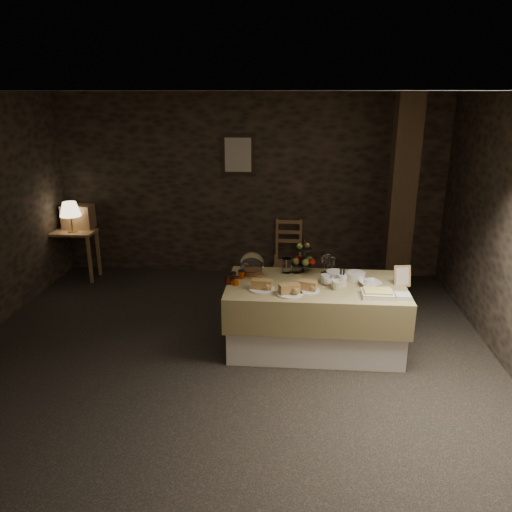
# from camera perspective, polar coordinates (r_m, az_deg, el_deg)

# --- Properties ---
(ground_plane) EXTENTS (5.50, 5.00, 0.01)m
(ground_plane) POSITION_cam_1_polar(r_m,az_deg,el_deg) (5.28, -3.22, -11.14)
(ground_plane) COLOR black
(ground_plane) RESTS_ON ground
(room_shell) EXTENTS (5.52, 5.02, 2.60)m
(room_shell) POSITION_cam_1_polar(r_m,az_deg,el_deg) (4.72, -3.56, 5.62)
(room_shell) COLOR black
(room_shell) RESTS_ON ground
(buffet_table) EXTENTS (1.82, 0.97, 0.72)m
(buffet_table) POSITION_cam_1_polar(r_m,az_deg,el_deg) (5.26, 6.72, -6.31)
(buffet_table) COLOR silver
(buffet_table) RESTS_ON ground_plane
(console_table) EXTENTS (0.66, 0.38, 0.71)m
(console_table) POSITION_cam_1_polar(r_m,az_deg,el_deg) (7.57, -20.30, 1.73)
(console_table) COLOR brown
(console_table) RESTS_ON ground_plane
(table_lamp) EXTENTS (0.29, 0.29, 0.43)m
(table_lamp) POSITION_cam_1_polar(r_m,az_deg,el_deg) (7.40, -20.49, 5.00)
(table_lamp) COLOR tan
(table_lamp) RESTS_ON console_table
(wine_rack) EXTENTS (0.42, 0.26, 0.34)m
(wine_rack) POSITION_cam_1_polar(r_m,az_deg,el_deg) (7.64, -19.66, 4.27)
(wine_rack) COLOR brown
(wine_rack) RESTS_ON console_table
(chair) EXTENTS (0.40, 0.39, 0.66)m
(chair) POSITION_cam_1_polar(r_m,az_deg,el_deg) (7.20, 3.69, 0.33)
(chair) COLOR brown
(chair) RESTS_ON ground_plane
(timber_column) EXTENTS (0.30, 0.30, 2.60)m
(timber_column) POSITION_cam_1_polar(r_m,az_deg,el_deg) (6.43, 16.25, 5.97)
(timber_column) COLOR black
(timber_column) RESTS_ON ground_plane
(framed_picture) EXTENTS (0.45, 0.04, 0.55)m
(framed_picture) POSITION_cam_1_polar(r_m,az_deg,el_deg) (7.12, -2.05, 11.50)
(framed_picture) COLOR black
(framed_picture) RESTS_ON room_shell
(plate_stack_a) EXTENTS (0.19, 0.19, 0.10)m
(plate_stack_a) POSITION_cam_1_polar(r_m,az_deg,el_deg) (5.26, 9.04, -2.25)
(plate_stack_a) COLOR silver
(plate_stack_a) RESTS_ON buffet_table
(plate_stack_b) EXTENTS (0.20, 0.20, 0.08)m
(plate_stack_b) POSITION_cam_1_polar(r_m,az_deg,el_deg) (5.30, 11.32, -2.28)
(plate_stack_b) COLOR silver
(plate_stack_b) RESTS_ON buffet_table
(cutlery_holder) EXTENTS (0.10, 0.10, 0.12)m
(cutlery_holder) POSITION_cam_1_polar(r_m,az_deg,el_deg) (5.12, 9.78, -2.72)
(cutlery_holder) COLOR silver
(cutlery_holder) RESTS_ON buffet_table
(cup_a) EXTENTS (0.14, 0.14, 0.09)m
(cup_a) POSITION_cam_1_polar(r_m,az_deg,el_deg) (5.12, 8.20, -2.85)
(cup_a) COLOR silver
(cup_a) RESTS_ON buffet_table
(cup_b) EXTENTS (0.13, 0.13, 0.10)m
(cup_b) POSITION_cam_1_polar(r_m,az_deg,el_deg) (5.02, 9.22, -3.29)
(cup_b) COLOR silver
(cup_b) RESTS_ON buffet_table
(mug_c) EXTENTS (0.09, 0.09, 0.09)m
(mug_c) POSITION_cam_1_polar(r_m,az_deg,el_deg) (5.16, 7.89, -2.61)
(mug_c) COLOR silver
(mug_c) RESTS_ON buffet_table
(mug_d) EXTENTS (0.08, 0.08, 0.09)m
(mug_d) POSITION_cam_1_polar(r_m,az_deg,el_deg) (5.12, 12.65, -3.09)
(mug_d) COLOR silver
(mug_d) RESTS_ON buffet_table
(bowl) EXTENTS (0.27, 0.27, 0.05)m
(bowl) POSITION_cam_1_polar(r_m,az_deg,el_deg) (5.17, 12.91, -3.13)
(bowl) COLOR silver
(bowl) RESTS_ON buffet_table
(cake_dome) EXTENTS (0.26, 0.26, 0.26)m
(cake_dome) POSITION_cam_1_polar(r_m,az_deg,el_deg) (5.33, -0.47, -1.08)
(cake_dome) COLOR brown
(cake_dome) RESTS_ON buffet_table
(fruit_stand) EXTENTS (0.27, 0.27, 0.38)m
(fruit_stand) POSITION_cam_1_polar(r_m,az_deg,el_deg) (5.41, 5.49, -0.44)
(fruit_stand) COLOR black
(fruit_stand) RESTS_ON buffet_table
(bread_platter_left) EXTENTS (0.26, 0.26, 0.11)m
(bread_platter_left) POSITION_cam_1_polar(r_m,az_deg,el_deg) (4.95, 0.64, -3.44)
(bread_platter_left) COLOR silver
(bread_platter_left) RESTS_ON buffet_table
(bread_platter_center) EXTENTS (0.26, 0.26, 0.11)m
(bread_platter_center) POSITION_cam_1_polar(r_m,az_deg,el_deg) (4.85, 3.83, -3.95)
(bread_platter_center) COLOR silver
(bread_platter_center) RESTS_ON buffet_table
(bread_platter_right) EXTENTS (0.26, 0.26, 0.11)m
(bread_platter_right) POSITION_cam_1_polar(r_m,az_deg,el_deg) (4.96, 5.79, -3.53)
(bread_platter_right) COLOR silver
(bread_platter_right) RESTS_ON buffet_table
(jam_jars) EXTENTS (0.18, 0.26, 0.07)m
(jam_jars) POSITION_cam_1_polar(r_m,az_deg,el_deg) (5.16, -2.47, -2.56)
(jam_jars) COLOR #4F140A
(jam_jars) RESTS_ON buffet_table
(tart_dish) EXTENTS (0.30, 0.22, 0.07)m
(tart_dish) POSITION_cam_1_polar(r_m,az_deg,el_deg) (4.93, 13.71, -4.18)
(tart_dish) COLOR silver
(tart_dish) RESTS_ON buffet_table
(square_dish) EXTENTS (0.14, 0.14, 0.04)m
(square_dish) POSITION_cam_1_polar(r_m,az_deg,el_deg) (4.95, 16.44, -4.45)
(square_dish) COLOR silver
(square_dish) RESTS_ON buffet_table
(menu_frame) EXTENTS (0.18, 0.09, 0.22)m
(menu_frame) POSITION_cam_1_polar(r_m,az_deg,el_deg) (5.28, 16.38, -2.22)
(menu_frame) COLOR brown
(menu_frame) RESTS_ON buffet_table
(storage_jar_a) EXTENTS (0.10, 0.10, 0.16)m
(storage_jar_a) POSITION_cam_1_polar(r_m,az_deg,el_deg) (5.42, 3.52, -1.08)
(storage_jar_a) COLOR white
(storage_jar_a) RESTS_ON buffet_table
(storage_jar_b) EXTENTS (0.09, 0.09, 0.14)m
(storage_jar_b) POSITION_cam_1_polar(r_m,az_deg,el_deg) (5.42, 4.63, -1.19)
(storage_jar_b) COLOR white
(storage_jar_b) RESTS_ON buffet_table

